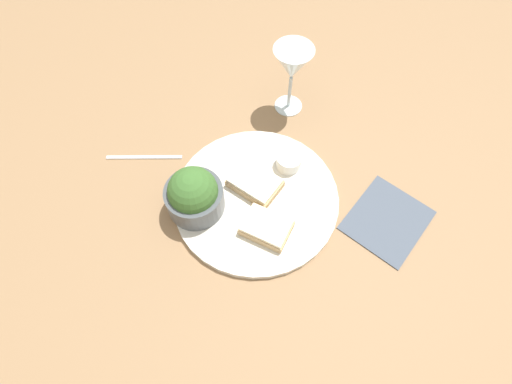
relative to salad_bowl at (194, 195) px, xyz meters
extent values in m
plane|color=#93704C|center=(0.05, 0.11, -0.06)|extent=(4.00, 4.00, 0.00)
cylinder|color=silver|center=(0.05, 0.11, -0.05)|extent=(0.34, 0.34, 0.01)
cylinder|color=#4C5156|center=(0.00, 0.00, -0.02)|extent=(0.11, 0.11, 0.06)
sphere|color=#3D6B2D|center=(0.00, 0.00, 0.01)|extent=(0.10, 0.10, 0.10)
cylinder|color=white|center=(0.02, 0.21, -0.03)|extent=(0.05, 0.05, 0.03)
cylinder|color=#D14C38|center=(0.02, 0.21, -0.02)|extent=(0.04, 0.04, 0.01)
cube|color=tan|center=(0.02, 0.12, -0.04)|extent=(0.12, 0.11, 0.02)
cube|color=#F4E5C1|center=(0.02, 0.12, -0.02)|extent=(0.11, 0.10, 0.01)
cube|color=tan|center=(0.12, 0.09, -0.04)|extent=(0.11, 0.11, 0.02)
cube|color=#F4E5C1|center=(0.12, 0.09, -0.02)|extent=(0.11, 0.10, 0.01)
cylinder|color=silver|center=(-0.13, 0.31, -0.06)|extent=(0.07, 0.07, 0.01)
cylinder|color=silver|center=(-0.13, 0.31, -0.01)|extent=(0.01, 0.01, 0.09)
cone|color=silver|center=(-0.13, 0.31, 0.07)|extent=(0.09, 0.09, 0.08)
cube|color=#4C5666|center=(0.22, 0.31, -0.06)|extent=(0.18, 0.20, 0.01)
cube|color=silver|center=(-0.17, -0.04, -0.06)|extent=(0.09, 0.15, 0.01)
camera|label=1|loc=(0.38, -0.09, 0.67)|focal=28.00mm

